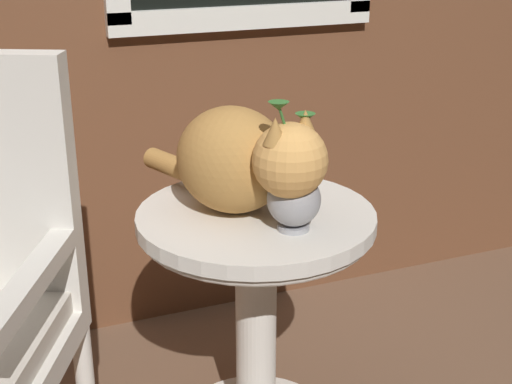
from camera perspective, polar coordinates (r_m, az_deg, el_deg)
wicker_side_table at (r=1.80m, az=0.00°, el=-7.17°), size 0.57×0.57×0.64m
cat at (r=1.67m, az=-1.12°, el=2.55°), size 0.33×0.57×0.27m
pewter_vase_with_ivy at (r=1.60m, az=2.98°, el=-0.00°), size 0.12×0.12×0.30m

